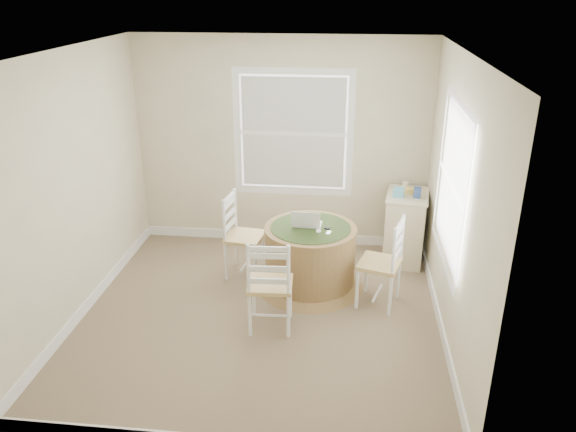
# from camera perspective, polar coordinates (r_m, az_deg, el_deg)

# --- Properties ---
(room) EXTENTS (3.64, 3.64, 2.64)m
(room) POSITION_cam_1_polar(r_m,az_deg,el_deg) (5.36, -1.07, 2.57)
(room) COLOR #775F4B
(room) RESTS_ON ground
(round_table) EXTENTS (1.18, 1.18, 0.72)m
(round_table) POSITION_cam_1_polar(r_m,az_deg,el_deg) (6.15, 2.27, -3.91)
(round_table) COLOR olive
(round_table) RESTS_ON ground
(chair_left) EXTENTS (0.45, 0.47, 0.95)m
(chair_left) POSITION_cam_1_polar(r_m,az_deg,el_deg) (6.39, -4.40, -2.07)
(chair_left) COLOR white
(chair_left) RESTS_ON ground
(chair_near) EXTENTS (0.44, 0.42, 0.95)m
(chair_near) POSITION_cam_1_polar(r_m,az_deg,el_deg) (5.41, -1.82, -6.91)
(chair_near) COLOR white
(chair_near) RESTS_ON ground
(chair_right) EXTENTS (0.50, 0.52, 0.95)m
(chair_right) POSITION_cam_1_polar(r_m,az_deg,el_deg) (5.86, 9.27, -4.74)
(chair_right) COLOR white
(chair_right) RESTS_ON ground
(laptop) EXTENTS (0.32, 0.29, 0.22)m
(laptop) POSITION_cam_1_polar(r_m,az_deg,el_deg) (6.04, 1.91, -0.75)
(laptop) COLOR white
(laptop) RESTS_ON round_table
(mouse) EXTENTS (0.07, 0.10, 0.03)m
(mouse) POSITION_cam_1_polar(r_m,az_deg,el_deg) (5.92, 3.11, -1.51)
(mouse) COLOR white
(mouse) RESTS_ON round_table
(phone) EXTENTS (0.06, 0.10, 0.02)m
(phone) POSITION_cam_1_polar(r_m,az_deg,el_deg) (5.90, 4.14, -1.73)
(phone) COLOR #B7BABF
(phone) RESTS_ON round_table
(keys) EXTENTS (0.07, 0.06, 0.02)m
(keys) POSITION_cam_1_polar(r_m,az_deg,el_deg) (5.99, 4.01, -1.28)
(keys) COLOR black
(keys) RESTS_ON round_table
(corner_chest) EXTENTS (0.56, 0.70, 0.85)m
(corner_chest) POSITION_cam_1_polar(r_m,az_deg,el_deg) (6.85, 11.77, -1.15)
(corner_chest) COLOR beige
(corner_chest) RESTS_ON ground
(tissue_box) EXTENTS (0.13, 0.13, 0.10)m
(tissue_box) POSITION_cam_1_polar(r_m,az_deg,el_deg) (6.58, 11.05, 2.35)
(tissue_box) COLOR #56A8C4
(tissue_box) RESTS_ON corner_chest
(box_yellow) EXTENTS (0.16, 0.12, 0.06)m
(box_yellow) POSITION_cam_1_polar(r_m,az_deg,el_deg) (6.72, 12.50, 2.49)
(box_yellow) COLOR #E8BE52
(box_yellow) RESTS_ON corner_chest
(box_blue) EXTENTS (0.09, 0.09, 0.12)m
(box_blue) POSITION_cam_1_polar(r_m,az_deg,el_deg) (6.59, 13.10, 2.30)
(box_blue) COLOR #2E4A8A
(box_blue) RESTS_ON corner_chest
(cup_cream) EXTENTS (0.07, 0.07, 0.09)m
(cup_cream) POSITION_cam_1_polar(r_m,az_deg,el_deg) (6.83, 11.81, 3.03)
(cup_cream) COLOR beige
(cup_cream) RESTS_ON corner_chest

